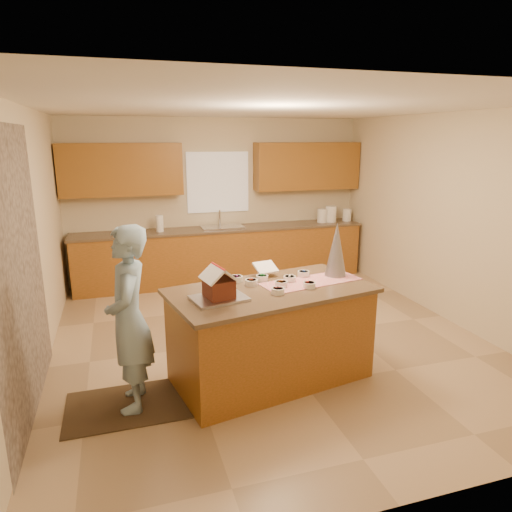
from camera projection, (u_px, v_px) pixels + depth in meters
name	position (u px, v px, depth m)	size (l,w,h in m)	color
floor	(269.00, 338.00, 5.59)	(5.50, 5.50, 0.00)	tan
ceiling	(270.00, 107.00, 4.91)	(5.50, 5.50, 0.00)	silver
wall_back	(218.00, 200.00, 7.80)	(5.50, 5.50, 0.00)	beige
wall_front	(418.00, 317.00, 2.71)	(5.50, 5.50, 0.00)	beige
wall_left	(31.00, 244.00, 4.54)	(5.50, 5.50, 0.00)	beige
wall_right	(451.00, 219.00, 5.96)	(5.50, 5.50, 0.00)	beige
stone_accent	(20.00, 277.00, 3.83)	(2.50, 2.50, 0.00)	gray
window_curtain	(218.00, 182.00, 7.69)	(1.05, 0.03, 1.00)	white
back_counter_base	(223.00, 256.00, 7.75)	(4.80, 0.60, 0.88)	#9C5320
back_counter_top	(222.00, 229.00, 7.63)	(4.85, 0.63, 0.04)	brown
upper_cabinet_left	(121.00, 170.00, 7.05)	(1.85, 0.35, 0.80)	#9E6322
upper_cabinet_right	(307.00, 166.00, 7.93)	(1.85, 0.35, 0.80)	#9E6322
sink	(222.00, 230.00, 7.64)	(0.70, 0.45, 0.12)	silver
faucet	(220.00, 218.00, 7.76)	(0.03, 0.03, 0.28)	silver
island_base	(271.00, 336.00, 4.57)	(1.88, 0.94, 0.92)	#9C5320
island_top	(271.00, 291.00, 4.45)	(1.96, 1.02, 0.04)	brown
table_runner	(311.00, 281.00, 4.65)	(1.04, 0.38, 0.01)	red
baking_tray	(219.00, 298.00, 4.13)	(0.48, 0.35, 0.03)	silver
cookbook	(265.00, 267.00, 4.83)	(0.23, 0.02, 0.19)	white
tinsel_tree	(336.00, 250.00, 4.78)	(0.23, 0.23, 0.57)	#B8BAC5
rug	(130.00, 405.00, 4.19)	(1.13, 0.74, 0.01)	black
boy	(129.00, 319.00, 3.99)	(0.61, 0.40, 1.67)	#8DB0C8
canister_a	(322.00, 215.00, 8.11)	(0.17, 0.17, 0.24)	white
canister_b	(331.00, 214.00, 8.16)	(0.20, 0.20, 0.28)	white
canister_c	(347.00, 215.00, 8.25)	(0.15, 0.15, 0.22)	white
paper_towel	(160.00, 223.00, 7.31)	(0.12, 0.12, 0.26)	white
gingerbread_house	(219.00, 285.00, 4.10)	(0.34, 0.34, 0.29)	#5C2818
candy_bowls	(276.00, 281.00, 4.57)	(0.84, 0.61, 0.06)	green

